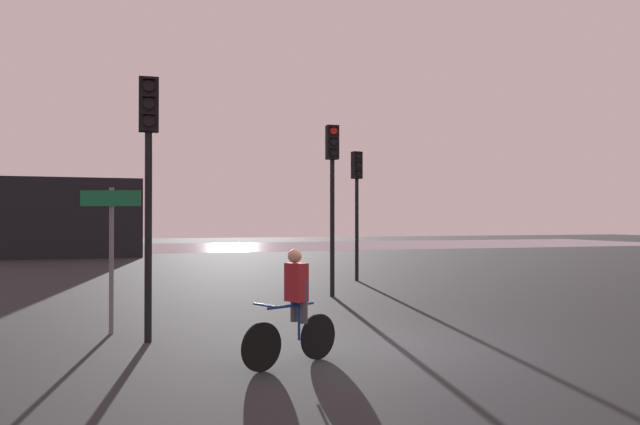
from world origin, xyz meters
The scene contains 8 objects.
ground_plane centered at (0.00, 0.00, 0.00)m, with size 120.00×120.00×0.00m, color black.
water_strip centered at (0.00, 37.22, 0.00)m, with size 80.00×16.00×0.01m, color slate.
distant_building centered at (-7.04, 27.22, 2.11)m, with size 8.09×4.00×4.22m, color black.
traffic_light_far_right centered at (3.41, 10.14, 2.99)m, with size 0.35×0.37×4.29m.
traffic_light_near_left centered at (-3.59, 1.49, 3.05)m, with size 0.32×0.34×4.39m.
traffic_light_center centered at (1.28, 6.39, 3.14)m, with size 0.33×0.34×4.52m.
direction_sign_post centered at (-4.20, 2.47, 1.70)m, with size 1.03×0.45×2.60m.
cyclist centered at (-1.69, -0.76, 0.82)m, with size 1.55×0.83×1.62m.
Camera 1 is at (-3.98, -9.20, 2.03)m, focal length 35.00 mm.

